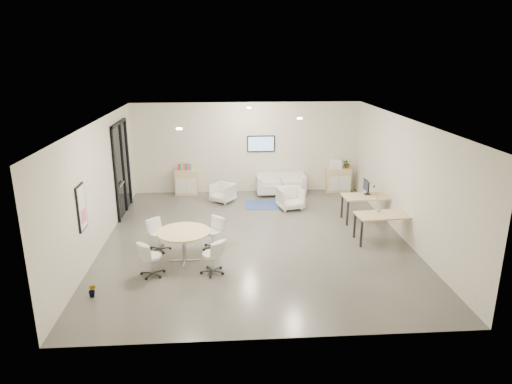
{
  "coord_description": "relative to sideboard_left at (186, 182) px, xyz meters",
  "views": [
    {
      "loc": [
        -0.77,
        -11.39,
        4.83
      ],
      "look_at": [
        0.04,
        0.4,
        1.21
      ],
      "focal_mm": 32.0,
      "sensor_mm": 36.0,
      "label": 1
    }
  ],
  "objects": [
    {
      "name": "meeting_chairs",
      "position": [
        0.36,
        -5.5,
        -0.03
      ],
      "size": [
        2.19,
        2.19,
        0.82
      ],
      "color": "white",
      "rests_on": "room_shell"
    },
    {
      "name": "room_shell",
      "position": [
        2.16,
        -4.27,
        1.16
      ],
      "size": [
        9.6,
        10.6,
        4.8
      ],
      "color": "#4E4C47",
      "rests_on": "ground"
    },
    {
      "name": "desk_front",
      "position": [
        5.54,
        -4.65,
        0.25
      ],
      "size": [
        1.54,
        0.87,
        0.77
      ],
      "rotation": [
        0.0,
        0.0,
        0.09
      ],
      "color": "tan",
      "rests_on": "room_shell"
    },
    {
      "name": "wall_tv",
      "position": [
        2.66,
        0.19,
        1.31
      ],
      "size": [
        0.98,
        0.06,
        0.58
      ],
      "color": "black",
      "rests_on": "room_shell"
    },
    {
      "name": "round_table",
      "position": [
        0.36,
        -5.5,
        0.25
      ],
      "size": [
        1.27,
        1.27,
        0.77
      ],
      "color": "tan",
      "rests_on": "room_shell"
    },
    {
      "name": "blue_rug",
      "position": [
        2.78,
        -1.39,
        -0.43
      ],
      "size": [
        1.55,
        1.06,
        0.01
      ],
      "primitive_type": "cube",
      "rotation": [
        0.0,
        0.0,
        -0.03
      ],
      "color": "navy",
      "rests_on": "room_shell"
    },
    {
      "name": "ceiling_spots",
      "position": [
        1.96,
        -3.44,
        2.74
      ],
      "size": [
        3.14,
        4.14,
        0.03
      ],
      "color": "#FFEAC6",
      "rests_on": "room_shell"
    },
    {
      "name": "cup",
      "position": [
        5.44,
        -4.44,
        0.39
      ],
      "size": [
        0.15,
        0.13,
        0.12
      ],
      "primitive_type": "imported",
      "rotation": [
        0.0,
        0.0,
        -0.35
      ],
      "color": "white",
      "rests_on": "desk_front"
    },
    {
      "name": "sideboard_right",
      "position": [
        5.45,
        -0.01,
        -0.01
      ],
      "size": [
        0.87,
        0.42,
        0.87
      ],
      "color": "tan",
      "rests_on": "room_shell"
    },
    {
      "name": "artwork",
      "position": [
        -1.81,
        -5.87,
        1.1
      ],
      "size": [
        0.05,
        0.54,
        1.04
      ],
      "color": "black",
      "rests_on": "room_shell"
    },
    {
      "name": "glass_door",
      "position": [
        -1.79,
        -1.76,
        1.06
      ],
      "size": [
        0.09,
        1.9,
        2.85
      ],
      "color": "black",
      "rests_on": "room_shell"
    },
    {
      "name": "plant_cabinet",
      "position": [
        5.76,
        0.01,
        0.55
      ],
      "size": [
        0.32,
        0.35,
        0.25
      ],
      "primitive_type": "imported",
      "rotation": [
        0.0,
        0.0,
        0.08
      ],
      "color": "#3F7F3F",
      "rests_on": "sideboard_right"
    },
    {
      "name": "sideboard_left",
      "position": [
        0.0,
        0.0,
        0.0
      ],
      "size": [
        0.79,
        0.41,
        0.89
      ],
      "color": "tan",
      "rests_on": "room_shell"
    },
    {
      "name": "plant_floor",
      "position": [
        -1.39,
        -7.09,
        -0.37
      ],
      "size": [
        0.24,
        0.33,
        0.13
      ],
      "primitive_type": "imported",
      "rotation": [
        0.0,
        0.0,
        -0.25
      ],
      "color": "#3F7F3F",
      "rests_on": "room_shell"
    },
    {
      "name": "books",
      "position": [
        -0.04,
        0.0,
        0.55
      ],
      "size": [
        0.46,
        0.14,
        0.22
      ],
      "color": "red",
      "rests_on": "sideboard_left"
    },
    {
      "name": "armchair_left",
      "position": [
        1.28,
        -0.95,
        -0.09
      ],
      "size": [
        0.92,
        0.91,
        0.7
      ],
      "primitive_type": "imported",
      "rotation": [
        0.0,
        0.0,
        -0.62
      ],
      "color": "silver",
      "rests_on": "room_shell"
    },
    {
      "name": "armchair_right",
      "position": [
        3.46,
        -1.82,
        -0.06
      ],
      "size": [
        0.88,
        0.85,
        0.76
      ],
      "primitive_type": "imported",
      "rotation": [
        0.0,
        0.0,
        0.24
      ],
      "color": "silver",
      "rests_on": "room_shell"
    },
    {
      "name": "desk_rear",
      "position": [
        5.6,
        -3.09,
        0.26
      ],
      "size": [
        1.54,
        0.82,
        0.79
      ],
      "rotation": [
        0.0,
        0.0,
        0.04
      ],
      "color": "tan",
      "rests_on": "room_shell"
    },
    {
      "name": "printer",
      "position": [
        5.32,
        -0.0,
        0.58
      ],
      "size": [
        0.51,
        0.45,
        0.33
      ],
      "rotation": [
        0.0,
        0.0,
        -0.13
      ],
      "color": "white",
      "rests_on": "sideboard_right"
    },
    {
      "name": "monitor",
      "position": [
        5.56,
        -2.94,
        0.58
      ],
      "size": [
        0.2,
        0.5,
        0.44
      ],
      "color": "black",
      "rests_on": "desk_rear"
    },
    {
      "name": "loveseat",
      "position": [
        3.33,
        -0.2,
        -0.1
      ],
      "size": [
        1.7,
        0.86,
        0.64
      ],
      "rotation": [
        0.0,
        0.0,
        0.01
      ],
      "color": "silver",
      "rests_on": "room_shell"
    }
  ]
}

